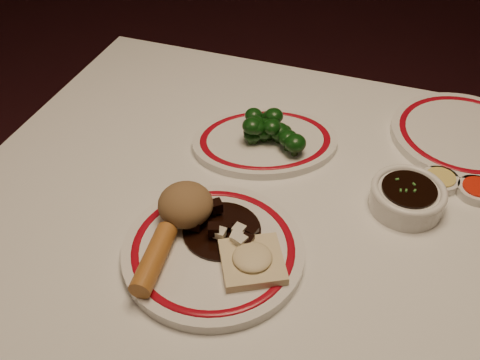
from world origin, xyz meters
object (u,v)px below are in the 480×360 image
object	(u,v)px
dining_table	(309,256)
stirfry_heap	(219,227)
rice_mound	(186,205)
soy_bowl	(407,198)
broccoli_pile	(270,129)
main_plate	(213,251)
fried_wonton	(252,260)
spring_roll	(154,259)
broccoli_plate	(265,141)

from	to	relation	value
dining_table	stirfry_heap	size ratio (longest dim) A/B	9.98
rice_mound	soy_bowl	world-z (taller)	rice_mound
rice_mound	broccoli_pile	bearing A→B (deg)	75.08
stirfry_heap	soy_bowl	distance (m)	0.31
main_plate	fried_wonton	distance (m)	0.07
spring_roll	broccoli_plate	xyz separation A→B (m)	(0.06, 0.34, -0.02)
spring_roll	soy_bowl	world-z (taller)	spring_roll
fried_wonton	stirfry_heap	world-z (taller)	stirfry_heap
rice_mound	main_plate	bearing A→B (deg)	-34.31
broccoli_pile	stirfry_heap	bearing A→B (deg)	-91.26
broccoli_plate	broccoli_pile	bearing A→B (deg)	0.61
dining_table	broccoli_plate	xyz separation A→B (m)	(-0.13, 0.16, 0.10)
rice_mound	soy_bowl	distance (m)	0.36
dining_table	rice_mound	xyz separation A→B (m)	(-0.19, -0.08, 0.14)
broccoli_plate	spring_roll	bearing A→B (deg)	-100.10
dining_table	broccoli_pile	size ratio (longest dim) A/B	9.02
main_plate	stirfry_heap	size ratio (longest dim) A/B	2.44
main_plate	soy_bowl	bearing A→B (deg)	37.59
main_plate	spring_roll	world-z (taller)	spring_roll
dining_table	stirfry_heap	distance (m)	0.20
broccoli_pile	soy_bowl	size ratio (longest dim) A/B	1.12
main_plate	spring_roll	size ratio (longest dim) A/B	2.52
soy_bowl	broccoli_pile	bearing A→B (deg)	162.89
broccoli_plate	soy_bowl	xyz separation A→B (m)	(0.26, -0.08, 0.01)
rice_mound	broccoli_pile	size ratio (longest dim) A/B	0.64
main_plate	broccoli_pile	world-z (taller)	broccoli_pile
spring_roll	stirfry_heap	xyz separation A→B (m)	(0.06, 0.09, -0.01)
broccoli_plate	dining_table	bearing A→B (deg)	-49.89
dining_table	soy_bowl	distance (m)	0.19
fried_wonton	soy_bowl	size ratio (longest dim) A/B	1.00
fried_wonton	broccoli_pile	distance (m)	0.30
stirfry_heap	broccoli_pile	xyz separation A→B (m)	(0.01, 0.24, 0.01)
main_plate	fried_wonton	size ratio (longest dim) A/B	2.46
stirfry_heap	soy_bowl	size ratio (longest dim) A/B	1.01
spring_roll	soy_bowl	size ratio (longest dim) A/B	0.98
soy_bowl	fried_wonton	bearing A→B (deg)	-132.59
dining_table	fried_wonton	world-z (taller)	fried_wonton
rice_mound	fried_wonton	xyz separation A→B (m)	(0.13, -0.05, -0.02)
fried_wonton	stirfry_heap	distance (m)	0.08
spring_roll	dining_table	bearing A→B (deg)	37.53
broccoli_pile	soy_bowl	world-z (taller)	broccoli_pile
broccoli_plate	rice_mound	bearing A→B (deg)	-103.02
broccoli_plate	broccoli_pile	xyz separation A→B (m)	(0.01, 0.00, 0.03)
dining_table	fried_wonton	bearing A→B (deg)	-114.53
rice_mound	broccoli_pile	world-z (taller)	rice_mound
spring_roll	broccoli_pile	distance (m)	0.35
dining_table	broccoli_pile	xyz separation A→B (m)	(-0.12, 0.16, 0.13)
fried_wonton	stirfry_heap	xyz separation A→B (m)	(-0.07, 0.05, -0.00)
fried_wonton	broccoli_plate	bearing A→B (deg)	103.65
dining_table	broccoli_plate	world-z (taller)	broccoli_plate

